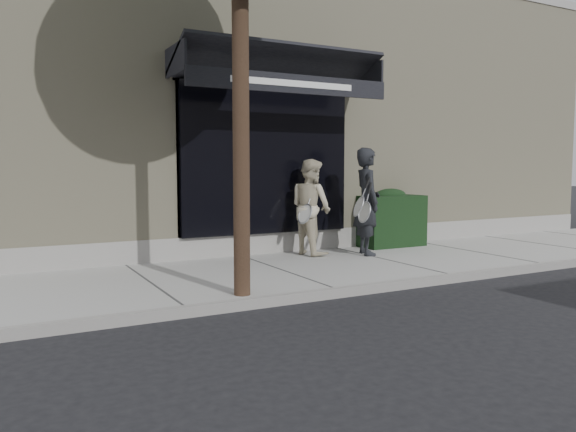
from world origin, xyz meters
TOP-DOWN VIEW (x-y plane):
  - ground at (0.00, 0.00)m, footprint 80.00×80.00m
  - sidewalk at (0.00, 0.00)m, footprint 20.00×3.00m
  - curb at (0.00, -1.55)m, footprint 20.00×0.10m
  - building_facade at (-0.01, 4.96)m, footprint 14.30×8.04m
  - hedge at (1.10, 1.25)m, footprint 1.30×0.70m
  - pedestrian_front at (0.03, 0.57)m, footprint 0.89×0.96m
  - pedestrian_back at (-0.83, 1.06)m, footprint 0.75×0.91m

SIDE VIEW (x-z plane):
  - ground at x=0.00m, z-range 0.00..0.00m
  - sidewalk at x=0.00m, z-range 0.00..0.12m
  - curb at x=0.00m, z-range 0.00..0.14m
  - hedge at x=1.10m, z-range 0.09..1.23m
  - pedestrian_back at x=-0.83m, z-range 0.12..1.82m
  - pedestrian_front at x=0.03m, z-range 0.12..2.02m
  - building_facade at x=-0.01m, z-range -0.08..5.56m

